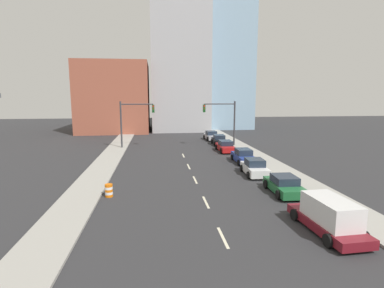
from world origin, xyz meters
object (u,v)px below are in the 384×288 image
traffic_signal_right (226,117)px  sedan_green (284,185)px  traffic_barrel (109,190)px  sedan_blue (243,156)px  box_truck_maroon (329,216)px  sedan_white (255,168)px  traffic_signal_left (131,118)px  sedan_red (225,146)px  sedan_black (219,140)px  sedan_silver (211,136)px

traffic_signal_right → sedan_green: traffic_signal_right is taller
traffic_barrel → sedan_blue: size_ratio=0.20×
traffic_barrel → box_truck_maroon: 14.67m
sedan_white → traffic_signal_left: bearing=130.6°
sedan_red → sedan_black: sedan_black is taller
box_truck_maroon → sedan_red: (0.10, 24.41, -0.24)m
sedan_red → sedan_black: size_ratio=1.09×
traffic_barrel → sedan_black: sedan_black is taller
traffic_signal_left → traffic_barrel: 21.39m
traffic_barrel → sedan_white: sedan_white is taller
traffic_signal_right → sedan_red: 5.53m
traffic_barrel → sedan_blue: 16.58m
sedan_blue → sedan_silver: size_ratio=1.06×
sedan_green → traffic_signal_right: bearing=90.5°
sedan_white → sedan_black: bearing=91.5°
sedan_red → box_truck_maroon: bearing=-90.5°
sedan_green → sedan_white: bearing=96.7°
box_truck_maroon → sedan_black: size_ratio=1.23×
sedan_green → sedan_silver: bearing=92.5°
sedan_blue → sedan_black: 12.53m
traffic_signal_right → traffic_barrel: traffic_signal_right is taller
sedan_white → sedan_silver: size_ratio=0.98×
sedan_red → sedan_black: bearing=86.1°
box_truck_maroon → sedan_silver: 35.27m
traffic_signal_left → sedan_black: bearing=6.9°
sedan_white → sedan_blue: sedan_white is taller
sedan_silver → sedan_blue: bearing=-92.1°
traffic_signal_right → sedan_red: bearing=-103.0°
box_truck_maroon → sedan_silver: (0.20, 35.27, -0.22)m
sedan_red → sedan_silver: (0.10, 10.86, 0.02)m
traffic_signal_left → sedan_silver: bearing=28.0°
sedan_black → sedan_silver: 5.22m
box_truck_maroon → sedan_blue: box_truck_maroon is taller
sedan_green → sedan_black: 23.42m
sedan_white → sedan_blue: bearing=87.4°
traffic_signal_left → sedan_silver: (12.80, 6.79, -3.62)m
traffic_signal_left → sedan_red: traffic_signal_left is taller
traffic_signal_left → sedan_green: bearing=-59.1°
box_truck_maroon → sedan_red: 24.41m
sedan_white → sedan_silver: same height
sedan_green → sedan_black: sedan_black is taller
traffic_signal_left → traffic_barrel: traffic_signal_left is taller
sedan_green → sedan_red: sedan_red is taller
sedan_green → sedan_silver: size_ratio=0.99×
traffic_signal_right → sedan_blue: 11.54m
traffic_barrel → box_truck_maroon: bearing=-30.5°
traffic_signal_left → box_truck_maroon: 31.32m
sedan_white → sedan_red: bearing=92.5°
traffic_signal_right → sedan_black: traffic_signal_right is taller
traffic_signal_right → sedan_blue: traffic_signal_right is taller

